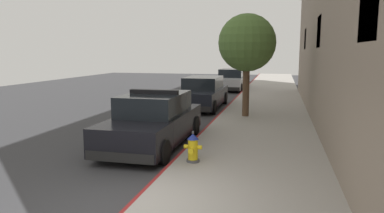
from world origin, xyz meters
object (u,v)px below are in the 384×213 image
at_px(parked_car_silver_ahead, 203,93).
at_px(street_tree, 247,43).
at_px(police_cruiser, 154,121).
at_px(parked_car_dark_far, 232,80).
at_px(fire_hydrant, 193,148).

relative_size(parked_car_silver_ahead, street_tree, 1.16).
distance_m(police_cruiser, parked_car_silver_ahead, 7.59).
bearing_deg(parked_car_dark_far, fire_hydrant, -85.30).
height_order(parked_car_dark_far, street_tree, street_tree).
relative_size(police_cruiser, parked_car_dark_far, 1.00).
distance_m(parked_car_dark_far, street_tree, 12.16).
relative_size(parked_car_silver_ahead, fire_hydrant, 6.37).
bearing_deg(fire_hydrant, street_tree, 84.63).
bearing_deg(fire_hydrant, police_cruiser, 132.37).
relative_size(police_cruiser, street_tree, 1.16).
distance_m(police_cruiser, parked_car_dark_far, 16.64).
bearing_deg(parked_car_dark_far, parked_car_silver_ahead, -91.60).
bearing_deg(fire_hydrant, parked_car_silver_ahead, 100.65).
bearing_deg(police_cruiser, parked_car_dark_far, 89.55).
bearing_deg(street_tree, parked_car_silver_ahead, 131.81).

